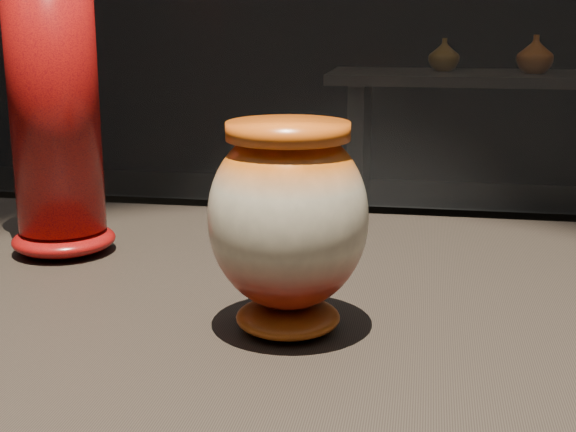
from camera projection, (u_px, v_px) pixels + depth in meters
name	position (u px, v px, depth m)	size (l,w,h in m)	color
main_vase	(288.00, 220.00, 0.73)	(0.19, 0.19, 0.20)	maroon
tall_vase	(54.00, 96.00, 0.95)	(0.15, 0.15, 0.40)	#A7120B
back_shelf	(532.00, 127.00, 3.94)	(2.00, 0.60, 0.90)	black
back_vase_left	(444.00, 55.00, 3.99)	(0.15, 0.15, 0.16)	#9D6616
back_vase_mid	(535.00, 54.00, 3.84)	(0.17, 0.17, 0.18)	maroon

